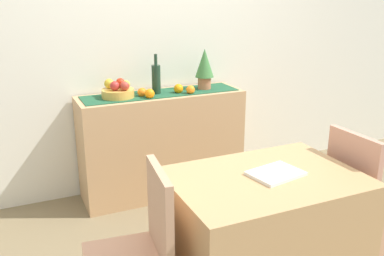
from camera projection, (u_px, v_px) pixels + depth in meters
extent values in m
cube|color=#7B6A4C|center=(213.00, 245.00, 3.05)|extent=(6.40, 6.40, 0.02)
cube|color=silver|center=(153.00, 34.00, 3.65)|extent=(6.40, 0.06, 2.70)
cube|color=tan|center=(162.00, 144.00, 3.70)|extent=(1.38, 0.42, 0.89)
cube|color=#1E5134|center=(161.00, 93.00, 3.56)|extent=(1.30, 0.32, 0.01)
cylinder|color=gold|center=(118.00, 93.00, 3.40)|extent=(0.26, 0.26, 0.06)
sphere|color=red|center=(120.00, 83.00, 3.46)|extent=(0.07, 0.07, 0.07)
sphere|color=#B02E2A|center=(115.00, 86.00, 3.34)|extent=(0.07, 0.07, 0.07)
sphere|color=gold|center=(109.00, 84.00, 3.41)|extent=(0.08, 0.08, 0.08)
sphere|color=gold|center=(126.00, 84.00, 3.41)|extent=(0.06, 0.06, 0.06)
sphere|color=#AE392D|center=(125.00, 86.00, 3.34)|extent=(0.07, 0.07, 0.07)
cylinder|color=#1D3726|center=(156.00, 80.00, 3.50)|extent=(0.07, 0.07, 0.24)
cylinder|color=#1D3726|center=(156.00, 60.00, 3.45)|extent=(0.03, 0.03, 0.09)
cylinder|color=#B46C49|center=(204.00, 83.00, 3.69)|extent=(0.11, 0.11, 0.11)
cone|color=#3D773C|center=(205.00, 63.00, 3.64)|extent=(0.16, 0.16, 0.24)
sphere|color=orange|center=(191.00, 90.00, 3.53)|extent=(0.07, 0.07, 0.07)
sphere|color=orange|center=(142.00, 92.00, 3.45)|extent=(0.07, 0.07, 0.07)
sphere|color=orange|center=(150.00, 94.00, 3.39)|extent=(0.08, 0.08, 0.08)
sphere|color=orange|center=(178.00, 89.00, 3.56)|extent=(0.08, 0.08, 0.08)
cube|color=tan|center=(262.00, 235.00, 2.47)|extent=(1.05, 0.74, 0.74)
cube|color=white|center=(276.00, 173.00, 2.37)|extent=(0.31, 0.26, 0.02)
cube|color=tan|center=(160.00, 211.00, 2.12)|extent=(0.09, 0.40, 0.45)
cube|color=tan|center=(365.00, 227.00, 2.83)|extent=(0.41, 0.41, 0.45)
cube|color=tan|center=(352.00, 169.00, 2.61)|extent=(0.05, 0.40, 0.45)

